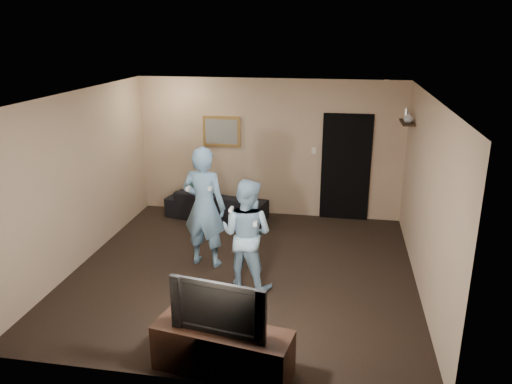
% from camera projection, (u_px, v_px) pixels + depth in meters
% --- Properties ---
extents(ground, '(5.00, 5.00, 0.00)m').
position_uv_depth(ground, '(244.00, 270.00, 7.47)').
color(ground, black).
rests_on(ground, ground).
extents(ceiling, '(5.00, 5.00, 0.04)m').
position_uv_depth(ceiling, '(242.00, 95.00, 6.66)').
color(ceiling, silver).
rests_on(ceiling, wall_back).
extents(wall_back, '(5.00, 0.04, 2.60)m').
position_uv_depth(wall_back, '(269.00, 148.00, 9.40)').
color(wall_back, tan).
rests_on(wall_back, ground).
extents(wall_front, '(5.00, 0.04, 2.60)m').
position_uv_depth(wall_front, '(191.00, 267.00, 4.72)').
color(wall_front, tan).
rests_on(wall_front, ground).
extents(wall_left, '(0.04, 5.00, 2.60)m').
position_uv_depth(wall_left, '(79.00, 179.00, 7.47)').
color(wall_left, tan).
rests_on(wall_left, ground).
extents(wall_right, '(0.04, 5.00, 2.60)m').
position_uv_depth(wall_right, '(426.00, 198.00, 6.66)').
color(wall_right, tan).
rests_on(wall_right, ground).
extents(sofa, '(1.98, 1.11, 0.55)m').
position_uv_depth(sofa, '(217.00, 204.00, 9.47)').
color(sofa, black).
rests_on(sofa, ground).
extents(throw_pillow, '(0.51, 0.26, 0.48)m').
position_uv_depth(throw_pillow, '(200.00, 193.00, 9.46)').
color(throw_pillow, '#1C5447').
rests_on(throw_pillow, sofa).
extents(painting_frame, '(0.72, 0.05, 0.57)m').
position_uv_depth(painting_frame, '(222.00, 131.00, 9.43)').
color(painting_frame, olive).
rests_on(painting_frame, wall_back).
extents(painting_canvas, '(0.62, 0.01, 0.47)m').
position_uv_depth(painting_canvas, '(221.00, 132.00, 9.41)').
color(painting_canvas, slate).
rests_on(painting_canvas, painting_frame).
extents(doorway, '(0.90, 0.06, 2.00)m').
position_uv_depth(doorway, '(346.00, 168.00, 9.23)').
color(doorway, black).
rests_on(doorway, ground).
extents(light_switch, '(0.08, 0.02, 0.12)m').
position_uv_depth(light_switch, '(314.00, 150.00, 9.24)').
color(light_switch, silver).
rests_on(light_switch, wall_back).
extents(wall_shelf, '(0.20, 0.60, 0.03)m').
position_uv_depth(wall_shelf, '(407.00, 122.00, 8.15)').
color(wall_shelf, black).
rests_on(wall_shelf, wall_right).
extents(shelf_vase, '(0.20, 0.20, 0.16)m').
position_uv_depth(shelf_vase, '(409.00, 118.00, 8.02)').
color(shelf_vase, '#B7B7BC').
rests_on(shelf_vase, wall_shelf).
extents(shelf_figurine, '(0.06, 0.06, 0.18)m').
position_uv_depth(shelf_figurine, '(406.00, 114.00, 8.34)').
color(shelf_figurine, silver).
rests_on(shelf_figurine, wall_shelf).
extents(tv_console, '(1.51, 0.71, 0.52)m').
position_uv_depth(tv_console, '(223.00, 351.00, 5.20)').
color(tv_console, black).
rests_on(tv_console, ground).
extents(television, '(1.03, 0.31, 0.59)m').
position_uv_depth(television, '(221.00, 304.00, 5.03)').
color(television, black).
rests_on(television, tv_console).
extents(wii_player_left, '(0.73, 0.56, 1.84)m').
position_uv_depth(wii_player_left, '(204.00, 207.00, 7.42)').
color(wii_player_left, '#709EC2').
rests_on(wii_player_left, ground).
extents(wii_player_right, '(0.89, 0.78, 1.56)m').
position_uv_depth(wii_player_right, '(247.00, 234.00, 6.80)').
color(wii_player_right, '#97C0DC').
rests_on(wii_player_right, ground).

